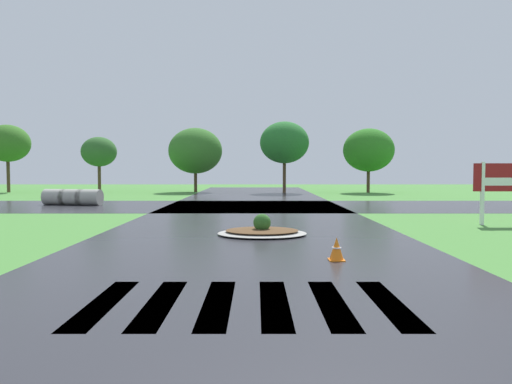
# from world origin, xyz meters

# --- Properties ---
(asphalt_roadway) EXTENTS (9.84, 80.00, 0.01)m
(asphalt_roadway) POSITION_xyz_m (0.00, 10.00, 0.00)
(asphalt_roadway) COLOR #2B2B30
(asphalt_roadway) RESTS_ON ground
(asphalt_cross_road) EXTENTS (90.00, 8.86, 0.01)m
(asphalt_cross_road) POSITION_xyz_m (0.00, 23.44, 0.00)
(asphalt_cross_road) COLOR #2B2B30
(asphalt_cross_road) RESTS_ON ground
(crosswalk_stripes) EXTENTS (4.95, 2.84, 0.01)m
(crosswalk_stripes) POSITION_xyz_m (-0.00, 4.03, 0.00)
(crosswalk_stripes) COLOR white
(crosswalk_stripes) RESTS_ON ground
(median_island) EXTENTS (2.84, 2.31, 0.68)m
(median_island) POSITION_xyz_m (0.35, 11.75, 0.13)
(median_island) COLOR #9E9B93
(median_island) RESTS_ON ground
(drainage_pipe_stack) EXTENTS (3.53, 1.46, 0.92)m
(drainage_pipe_stack) POSITION_xyz_m (-10.47, 24.24, 0.46)
(drainage_pipe_stack) COLOR #9E9B93
(drainage_pipe_stack) RESTS_ON ground
(traffic_cone) EXTENTS (0.36, 0.36, 0.54)m
(traffic_cone) POSITION_xyz_m (2.02, 7.53, 0.26)
(traffic_cone) COLOR orange
(traffic_cone) RESTS_ON ground
(background_treeline) EXTENTS (35.87, 5.85, 6.17)m
(background_treeline) POSITION_xyz_m (-3.19, 38.92, 3.93)
(background_treeline) COLOR #4C3823
(background_treeline) RESTS_ON ground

